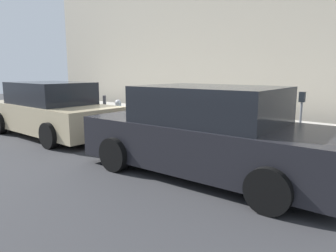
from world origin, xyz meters
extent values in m
plane|color=#333335|center=(0.00, 0.00, 0.00)|extent=(40.00, 40.00, 0.00)
cube|color=#ADA89E|center=(0.00, -2.50, 0.07)|extent=(18.00, 5.00, 0.14)
cube|color=#B2A893|center=(0.00, -7.35, 4.43)|extent=(24.00, 3.00, 8.85)
cube|color=#0F606B|center=(-3.97, -0.62, 0.50)|extent=(0.50, 0.25, 0.73)
cube|color=black|center=(-3.97, -0.62, 0.50)|extent=(0.51, 0.06, 0.74)
cylinder|color=gray|center=(-4.19, -0.63, 0.98)|extent=(0.02, 0.02, 0.22)
cylinder|color=gray|center=(-3.75, -0.61, 0.98)|extent=(0.02, 0.02, 0.22)
cylinder|color=black|center=(-3.97, -0.62, 1.08)|extent=(0.44, 0.04, 0.02)
cylinder|color=black|center=(-4.19, -0.63, 0.16)|extent=(0.04, 0.02, 0.04)
cylinder|color=black|center=(-3.75, -0.61, 0.16)|extent=(0.04, 0.02, 0.04)
cube|color=red|center=(-3.42, -0.63, 0.44)|extent=(0.38, 0.23, 0.59)
cube|color=black|center=(-3.42, -0.63, 0.44)|extent=(0.38, 0.05, 0.61)
cylinder|color=gray|center=(-3.58, -0.64, 0.89)|extent=(0.02, 0.02, 0.31)
cylinder|color=gray|center=(-3.26, -0.63, 0.89)|extent=(0.02, 0.02, 0.31)
cylinder|color=black|center=(-3.42, -0.63, 1.04)|extent=(0.32, 0.04, 0.02)
cylinder|color=black|center=(-3.58, -0.64, 0.16)|extent=(0.04, 0.02, 0.04)
cylinder|color=black|center=(-3.26, -0.63, 0.16)|extent=(0.04, 0.02, 0.04)
cube|color=black|center=(-2.87, -0.58, 0.47)|extent=(0.51, 0.27, 0.65)
cube|color=black|center=(-2.87, -0.58, 0.47)|extent=(0.51, 0.07, 0.67)
cylinder|color=gray|center=(-3.09, -0.59, 0.88)|extent=(0.02, 0.02, 0.18)
cylinder|color=gray|center=(-2.65, -0.56, 0.88)|extent=(0.02, 0.02, 0.18)
cylinder|color=black|center=(-2.87, -0.58, 0.98)|extent=(0.44, 0.05, 0.02)
cylinder|color=black|center=(-3.09, -0.59, 0.16)|extent=(0.05, 0.02, 0.04)
cylinder|color=black|center=(-2.64, -0.56, 0.16)|extent=(0.05, 0.02, 0.04)
cube|color=maroon|center=(-2.26, -0.58, 0.48)|extent=(0.50, 0.22, 0.67)
cube|color=black|center=(-2.26, -0.58, 0.48)|extent=(0.50, 0.07, 0.68)
cylinder|color=gray|center=(-2.47, -0.60, 0.94)|extent=(0.02, 0.02, 0.26)
cylinder|color=gray|center=(-2.05, -0.56, 0.94)|extent=(0.02, 0.02, 0.26)
cylinder|color=black|center=(-2.26, -0.58, 1.07)|extent=(0.43, 0.06, 0.02)
cylinder|color=black|center=(-2.48, -0.60, 0.16)|extent=(0.05, 0.02, 0.04)
cylinder|color=black|center=(-2.04, -0.56, 0.16)|extent=(0.05, 0.02, 0.04)
cube|color=#59601E|center=(-1.69, -0.56, 0.43)|extent=(0.45, 0.24, 0.59)
cube|color=black|center=(-1.69, -0.56, 0.43)|extent=(0.44, 0.08, 0.60)
cylinder|color=gray|center=(-1.87, -0.55, 0.85)|extent=(0.02, 0.02, 0.24)
cylinder|color=gray|center=(-1.50, -0.58, 0.85)|extent=(0.02, 0.02, 0.24)
cylinder|color=black|center=(-1.69, -0.56, 0.97)|extent=(0.37, 0.06, 0.02)
cylinder|color=black|center=(-1.88, -0.55, 0.16)|extent=(0.05, 0.02, 0.04)
cylinder|color=black|center=(-1.50, -0.58, 0.16)|extent=(0.05, 0.02, 0.04)
cube|color=navy|center=(-1.14, -0.49, 0.45)|extent=(0.46, 0.29, 0.62)
cube|color=black|center=(-1.14, -0.49, 0.45)|extent=(0.45, 0.09, 0.64)
cylinder|color=gray|center=(-1.33, -0.48, 0.88)|extent=(0.02, 0.02, 0.23)
cylinder|color=gray|center=(-0.94, -0.51, 0.88)|extent=(0.02, 0.02, 0.23)
cylinder|color=black|center=(-1.14, -0.49, 0.99)|extent=(0.38, 0.06, 0.02)
cylinder|color=black|center=(-1.33, -0.48, 0.16)|extent=(0.05, 0.02, 0.04)
cylinder|color=black|center=(-0.94, -0.51, 0.16)|extent=(0.05, 0.02, 0.04)
cube|color=#9EA0A8|center=(-0.55, -0.51, 0.51)|extent=(0.51, 0.25, 0.73)
cube|color=black|center=(-0.55, -0.51, 0.51)|extent=(0.51, 0.07, 0.75)
cylinder|color=gray|center=(-0.77, -0.53, 1.03)|extent=(0.02, 0.02, 0.32)
cylinder|color=gray|center=(-0.34, -0.50, 1.03)|extent=(0.02, 0.02, 0.32)
cylinder|color=black|center=(-0.55, -0.51, 1.19)|extent=(0.44, 0.05, 0.02)
cylinder|color=black|center=(-0.77, -0.53, 0.16)|extent=(0.05, 0.02, 0.04)
cylinder|color=black|center=(-0.33, -0.50, 0.16)|extent=(0.05, 0.02, 0.04)
cube|color=#0F606B|center=(0.01, -0.58, 0.53)|extent=(0.40, 0.21, 0.77)
cube|color=black|center=(0.01, -0.58, 0.53)|extent=(0.41, 0.04, 0.79)
cylinder|color=gray|center=(-0.16, -0.58, 1.01)|extent=(0.02, 0.02, 0.19)
cylinder|color=gray|center=(0.18, -0.58, 1.01)|extent=(0.02, 0.02, 0.19)
cylinder|color=black|center=(0.01, -0.58, 1.10)|extent=(0.34, 0.03, 0.02)
cylinder|color=black|center=(-0.17, -0.58, 0.16)|extent=(0.04, 0.02, 0.04)
cylinder|color=black|center=(0.18, -0.58, 0.16)|extent=(0.04, 0.02, 0.04)
cylinder|color=#99999E|center=(0.76, -0.56, 0.45)|extent=(0.20, 0.20, 0.63)
sphere|color=#99999E|center=(0.76, -0.56, 0.82)|extent=(0.21, 0.21, 0.21)
cylinder|color=#99999E|center=(0.91, -0.56, 0.49)|extent=(0.09, 0.10, 0.09)
cylinder|color=#99999E|center=(0.61, -0.56, 0.49)|extent=(0.09, 0.10, 0.09)
cylinder|color=#333338|center=(1.27, -0.41, 0.59)|extent=(0.11, 0.11, 0.90)
cylinder|color=slate|center=(-5.00, -0.81, 0.67)|extent=(0.05, 0.05, 1.05)
cube|color=#1E2328|center=(-5.00, -0.81, 1.30)|extent=(0.12, 0.09, 0.22)
cube|color=black|center=(-4.17, 1.57, 0.57)|extent=(4.80, 2.06, 0.78)
cube|color=black|center=(-4.17, 1.57, 1.27)|extent=(2.53, 1.82, 0.64)
cylinder|color=black|center=(-2.74, 2.57, 0.32)|extent=(0.65, 0.25, 0.64)
cylinder|color=black|center=(-2.67, 0.68, 0.32)|extent=(0.65, 0.25, 0.64)
cylinder|color=black|center=(-5.67, 2.45, 0.32)|extent=(0.65, 0.25, 0.64)
cylinder|color=black|center=(-5.59, 0.56, 0.32)|extent=(0.65, 0.25, 0.64)
cube|color=tan|center=(1.21, 1.57, 0.55)|extent=(4.56, 1.77, 0.75)
cube|color=black|center=(1.21, 1.57, 1.23)|extent=(2.37, 1.62, 0.61)
cylinder|color=black|center=(2.62, 2.46, 0.32)|extent=(0.64, 0.22, 0.64)
cylinder|color=black|center=(2.63, 0.68, 0.32)|extent=(0.64, 0.22, 0.64)
cylinder|color=black|center=(-0.20, 2.46, 0.32)|extent=(0.64, 0.22, 0.64)
cylinder|color=black|center=(-0.20, 0.68, 0.32)|extent=(0.64, 0.22, 0.64)
camera|label=1|loc=(-7.18, 6.28, 1.86)|focal=33.63mm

